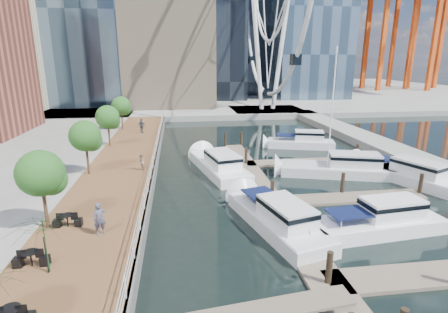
% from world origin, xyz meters
% --- Properties ---
extents(ground, '(520.00, 520.00, 0.00)m').
position_xyz_m(ground, '(0.00, 0.00, 0.00)').
color(ground, black).
rests_on(ground, ground).
extents(boardwalk, '(6.00, 60.00, 1.00)m').
position_xyz_m(boardwalk, '(-9.00, 15.00, 0.50)').
color(boardwalk, brown).
rests_on(boardwalk, ground).
extents(seawall, '(0.25, 60.00, 1.00)m').
position_xyz_m(seawall, '(-6.00, 15.00, 0.50)').
color(seawall, '#595954').
rests_on(seawall, ground).
extents(land_far, '(200.00, 114.00, 1.00)m').
position_xyz_m(land_far, '(0.00, 102.00, 0.50)').
color(land_far, gray).
rests_on(land_far, ground).
extents(breakwater, '(4.00, 60.00, 1.00)m').
position_xyz_m(breakwater, '(20.00, 20.00, 0.50)').
color(breakwater, gray).
rests_on(breakwater, ground).
extents(pier, '(14.00, 12.00, 1.00)m').
position_xyz_m(pier, '(14.00, 52.00, 0.50)').
color(pier, gray).
rests_on(pier, ground).
extents(railing, '(0.10, 60.00, 1.05)m').
position_xyz_m(railing, '(-6.10, 15.00, 1.52)').
color(railing, white).
rests_on(railing, boardwalk).
extents(floating_docks, '(16.00, 34.00, 2.60)m').
position_xyz_m(floating_docks, '(7.97, 9.98, 0.49)').
color(floating_docks, '#6D6051').
rests_on(floating_docks, ground).
extents(port_cranes, '(40.00, 52.00, 38.00)m').
position_xyz_m(port_cranes, '(67.67, 95.67, 20.00)').
color(port_cranes, '#D84C14').
rests_on(port_cranes, ground).
extents(street_trees, '(2.60, 42.60, 4.60)m').
position_xyz_m(street_trees, '(-11.40, 14.00, 4.29)').
color(street_trees, '#3F2B1C').
rests_on(street_trees, ground).
extents(cafe_tables, '(2.50, 13.70, 0.74)m').
position_xyz_m(cafe_tables, '(-10.40, -2.00, 1.37)').
color(cafe_tables, black).
rests_on(cafe_tables, ground).
extents(yacht_foreground, '(9.64, 3.46, 2.15)m').
position_xyz_m(yacht_foreground, '(8.11, 2.67, 0.00)').
color(yacht_foreground, white).
rests_on(yacht_foreground, ground).
extents(pedestrian_near, '(0.80, 0.70, 1.84)m').
position_xyz_m(pedestrian_near, '(-8.21, 2.78, 1.92)').
color(pedestrian_near, '#45455C').
rests_on(pedestrian_near, boardwalk).
extents(pedestrian_mid, '(0.57, 0.73, 1.48)m').
position_xyz_m(pedestrian_mid, '(-7.07, 14.38, 1.74)').
color(pedestrian_mid, gray).
rests_on(pedestrian_mid, boardwalk).
extents(pedestrian_far, '(1.20, 1.04, 1.94)m').
position_xyz_m(pedestrian_far, '(-8.48, 31.16, 1.97)').
color(pedestrian_far, '#384046').
rests_on(pedestrian_far, boardwalk).
extents(moored_yachts, '(22.09, 38.97, 11.50)m').
position_xyz_m(moored_yachts, '(9.42, 12.03, 0.00)').
color(moored_yachts, silver).
rests_on(moored_yachts, ground).
extents(cafe_seating, '(3.99, 9.32, 2.71)m').
position_xyz_m(cafe_seating, '(-10.03, -3.21, 2.22)').
color(cafe_seating, '#0E3419').
rests_on(cafe_seating, ground).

